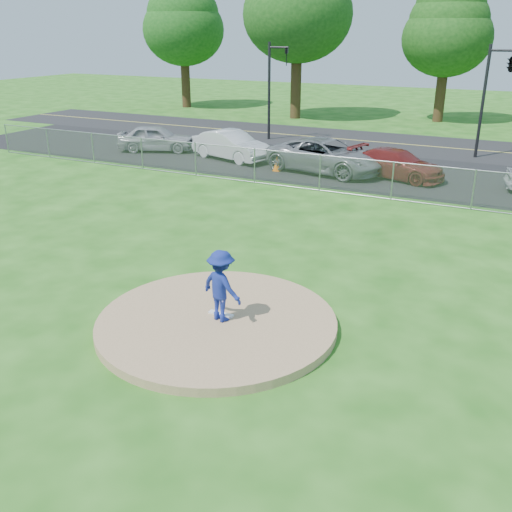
{
  "coord_description": "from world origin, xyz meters",
  "views": [
    {
      "loc": [
        5.83,
        -9.82,
        6.25
      ],
      "look_at": [
        0.0,
        2.0,
        1.0
      ],
      "focal_mm": 40.0,
      "sensor_mm": 36.0,
      "label": 1
    }
  ],
  "objects": [
    {
      "name": "pitching_rubber",
      "position": [
        0.0,
        0.2,
        0.22
      ],
      "size": [
        0.6,
        0.15,
        0.04
      ],
      "primitive_type": "cube",
      "color": "white",
      "rests_on": "pitchers_mound"
    },
    {
      "name": "pitcher",
      "position": [
        0.13,
        0.02,
        1.02
      ],
      "size": [
        1.19,
        0.88,
        1.64
      ],
      "primitive_type": "imported",
      "rotation": [
        0.0,
        0.0,
        2.87
      ],
      "color": "navy",
      "rests_on": "pitchers_mound"
    },
    {
      "name": "chain_link_fence",
      "position": [
        0.0,
        12.0,
        0.75
      ],
      "size": [
        40.0,
        0.06,
        1.5
      ],
      "primitive_type": "cube",
      "color": "gray",
      "rests_on": "ground"
    },
    {
      "name": "traffic_signal_left",
      "position": [
        -8.76,
        22.0,
        3.36
      ],
      "size": [
        1.28,
        0.2,
        5.6
      ],
      "color": "black",
      "rests_on": "ground"
    },
    {
      "name": "traffic_cone",
      "position": [
        -5.06,
        14.51,
        0.4
      ],
      "size": [
        0.4,
        0.4,
        0.79
      ],
      "primitive_type": "cone",
      "color": "orange",
      "rests_on": "parking_lot"
    },
    {
      "name": "parked_car_silver",
      "position": [
        -12.97,
        15.91,
        0.71
      ],
      "size": [
        4.45,
        3.09,
        1.41
      ],
      "primitive_type": "imported",
      "rotation": [
        0.0,
        0.0,
        1.96
      ],
      "color": "#A2A3A7",
      "rests_on": "parking_lot"
    },
    {
      "name": "pitchers_mound",
      "position": [
        0.0,
        0.0,
        0.1
      ],
      "size": [
        5.4,
        5.4,
        0.2
      ],
      "primitive_type": "cylinder",
      "color": "#A37F59",
      "rests_on": "ground"
    },
    {
      "name": "tree_far_left",
      "position": [
        -22.0,
        33.0,
        7.06
      ],
      "size": [
        6.72,
        6.72,
        10.74
      ],
      "color": "#352113",
      "rests_on": "ground"
    },
    {
      "name": "parking_lot",
      "position": [
        0.0,
        16.5,
        0.01
      ],
      "size": [
        50.0,
        8.0,
        0.01
      ],
      "primitive_type": "cube",
      "color": "black",
      "rests_on": "ground"
    },
    {
      "name": "street",
      "position": [
        0.0,
        24.0,
        0.0
      ],
      "size": [
        60.0,
        7.0,
        0.01
      ],
      "primitive_type": "cube",
      "color": "black",
      "rests_on": "ground"
    },
    {
      "name": "traffic_signal_center",
      "position": [
        3.97,
        22.0,
        4.61
      ],
      "size": [
        1.42,
        2.48,
        5.6
      ],
      "color": "black",
      "rests_on": "ground"
    },
    {
      "name": "parked_car_darkred",
      "position": [
        0.32,
        15.6,
        0.65
      ],
      "size": [
        4.71,
        2.86,
        1.28
      ],
      "primitive_type": "imported",
      "rotation": [
        0.0,
        0.0,
        1.31
      ],
      "color": "maroon",
      "rests_on": "parking_lot"
    },
    {
      "name": "tree_center",
      "position": [
        -1.0,
        34.0,
        6.47
      ],
      "size": [
        6.16,
        6.16,
        9.84
      ],
      "color": "#382414",
      "rests_on": "ground"
    },
    {
      "name": "parked_car_gray",
      "position": [
        -2.91,
        15.27,
        0.78
      ],
      "size": [
        5.94,
        3.55,
        1.55
      ],
      "primitive_type": "imported",
      "rotation": [
        0.0,
        0.0,
        1.39
      ],
      "color": "slate",
      "rests_on": "parking_lot"
    },
    {
      "name": "parked_car_white",
      "position": [
        -8.23,
        15.8,
        0.74
      ],
      "size": [
        4.68,
        2.74,
        1.46
      ],
      "primitive_type": "imported",
      "rotation": [
        0.0,
        0.0,
        1.28
      ],
      "color": "silver",
      "rests_on": "parking_lot"
    },
    {
      "name": "ground",
      "position": [
        0.0,
        10.0,
        0.0
      ],
      "size": [
        120.0,
        120.0,
        0.0
      ],
      "primitive_type": "plane",
      "color": "#1D5813",
      "rests_on": "ground"
    }
  ]
}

